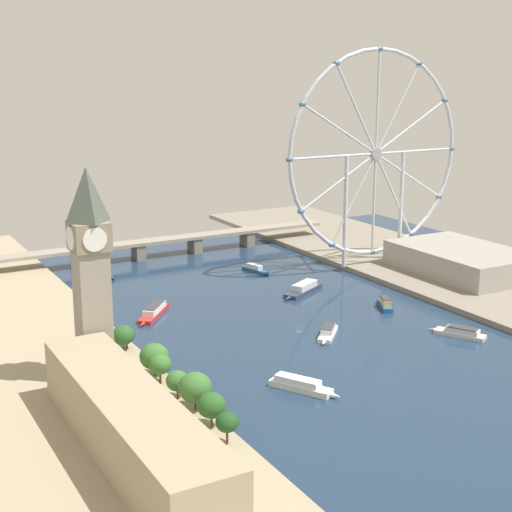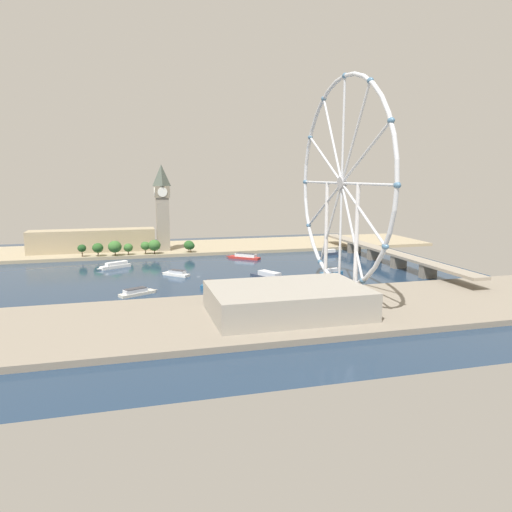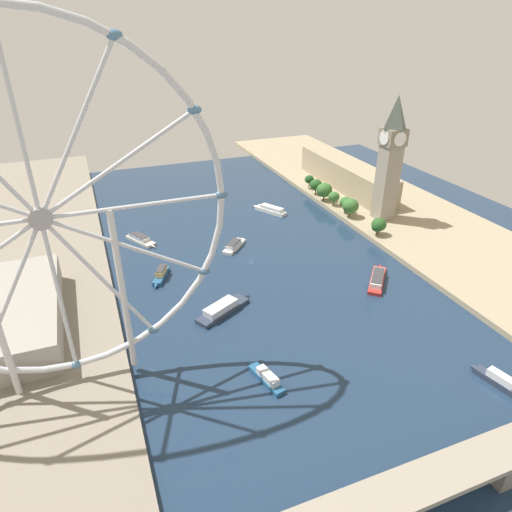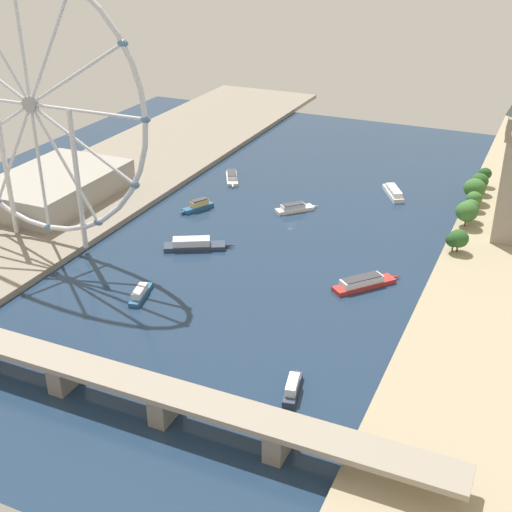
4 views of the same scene
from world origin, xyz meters
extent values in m
plane|color=#1E334C|center=(0.00, 0.00, 0.00)|extent=(417.92, 417.92, 0.00)
cube|color=tan|center=(-123.96, 0.00, 1.50)|extent=(90.00, 520.00, 3.00)
cube|color=gray|center=(123.96, 0.00, 1.50)|extent=(90.00, 520.00, 3.00)
cube|color=gray|center=(-104.01, -18.50, 28.13)|extent=(11.63, 11.63, 50.26)
cube|color=gray|center=(-104.01, -18.50, 58.59)|extent=(13.49, 13.49, 10.66)
pyramid|color=#4C564C|center=(-104.01, -18.50, 74.02)|extent=(12.21, 12.21, 20.20)
cylinder|color=white|center=(-104.01, -11.53, 58.59)|extent=(8.84, 0.50, 8.84)
cylinder|color=white|center=(-104.01, -25.48, 58.59)|extent=(8.84, 0.50, 8.84)
cylinder|color=white|center=(-97.04, -18.50, 58.59)|extent=(0.50, 8.84, 8.84)
cylinder|color=white|center=(-110.99, -18.50, 58.59)|extent=(0.50, 8.84, 8.84)
cube|color=tan|center=(-113.80, -83.52, 13.34)|extent=(22.00, 114.04, 20.69)
cylinder|color=#513823|center=(-84.66, -90.80, 5.32)|extent=(0.80, 0.80, 4.63)
ellipsoid|color=#1E471E|center=(-84.66, -90.80, 10.58)|extent=(7.38, 7.38, 6.64)
cylinder|color=#513823|center=(-83.52, -77.37, 4.84)|extent=(0.80, 0.80, 3.69)
ellipsoid|color=#285623|center=(-83.52, -77.37, 10.52)|extent=(9.59, 9.59, 8.63)
cylinder|color=#513823|center=(-82.78, -62.84, 4.71)|extent=(0.80, 0.80, 3.42)
ellipsoid|color=#386B2D|center=(-82.78, -62.84, 11.14)|extent=(11.79, 11.79, 10.61)
cylinder|color=#513823|center=(-84.43, -51.33, 4.65)|extent=(0.80, 0.80, 3.31)
ellipsoid|color=#386B2D|center=(-84.43, -51.33, 9.61)|extent=(8.26, 8.26, 7.43)
cylinder|color=#513823|center=(-84.90, -36.16, 5.12)|extent=(0.80, 0.80, 4.23)
ellipsoid|color=#386B2D|center=(-84.90, -36.16, 10.64)|extent=(8.51, 8.51, 7.66)
cylinder|color=#513823|center=(-84.03, -28.25, 4.72)|extent=(0.80, 0.80, 3.44)
ellipsoid|color=#386B2D|center=(-84.03, -28.25, 10.94)|extent=(11.25, 11.25, 10.12)
cylinder|color=#513823|center=(-83.38, 4.75, 4.62)|extent=(0.80, 0.80, 3.24)
ellipsoid|color=#1E471E|center=(-83.38, 4.75, 9.17)|extent=(7.32, 7.32, 6.58)
cylinder|color=#513823|center=(-85.37, 3.33, 4.51)|extent=(0.80, 0.80, 3.03)
ellipsoid|color=#285623|center=(-85.37, 3.33, 9.78)|extent=(9.38, 9.38, 8.44)
torus|color=silver|center=(97.76, 71.01, 69.44)|extent=(122.10, 2.39, 122.10)
cylinder|color=#99999E|center=(97.76, 71.01, 69.44)|extent=(7.18, 3.00, 7.18)
cylinder|color=silver|center=(97.76, 71.01, 99.36)|extent=(1.43, 1.43, 59.86)
cylinder|color=silver|center=(82.79, 71.01, 95.35)|extent=(31.17, 1.43, 52.55)
cylinder|color=silver|center=(71.84, 71.01, 84.40)|extent=(52.55, 1.43, 31.17)
cylinder|color=silver|center=(67.83, 71.01, 69.44)|extent=(59.86, 1.43, 1.43)
cylinder|color=silver|center=(71.84, 71.01, 54.47)|extent=(52.55, 1.43, 31.17)
cylinder|color=silver|center=(82.79, 71.01, 43.52)|extent=(31.17, 1.43, 52.55)
cylinder|color=silver|center=(97.76, 71.01, 39.51)|extent=(1.43, 1.43, 59.86)
cylinder|color=silver|center=(112.72, 71.01, 43.52)|extent=(31.17, 1.43, 52.55)
ellipsoid|color=teal|center=(67.83, 71.01, 121.27)|extent=(4.80, 3.20, 3.20)
ellipsoid|color=teal|center=(45.92, 71.01, 99.36)|extent=(4.80, 3.20, 3.20)
ellipsoid|color=teal|center=(37.90, 71.01, 69.44)|extent=(4.80, 3.20, 3.20)
ellipsoid|color=teal|center=(45.92, 71.01, 39.51)|extent=(4.80, 3.20, 3.20)
ellipsoid|color=teal|center=(67.83, 71.01, 17.60)|extent=(4.80, 3.20, 3.20)
ellipsoid|color=teal|center=(97.76, 71.01, 9.58)|extent=(4.80, 3.20, 3.20)
cylinder|color=silver|center=(76.81, 71.01, 36.22)|extent=(2.40, 2.40, 66.44)
cube|color=gray|center=(0.00, 159.32, 10.70)|extent=(229.92, 12.79, 2.00)
cube|color=gray|center=(-19.74, 159.32, 4.85)|extent=(6.00, 11.51, 9.70)
cube|color=gray|center=(19.74, 159.32, 4.85)|extent=(6.00, 11.51, 9.70)
cube|color=white|center=(4.47, -17.41, 0.95)|extent=(19.04, 19.36, 1.90)
cone|color=white|center=(-4.10, -26.24, 0.95)|extent=(4.02, 4.06, 1.90)
cube|color=silver|center=(5.21, -16.65, 3.03)|extent=(12.59, 12.76, 2.25)
cube|color=#38383D|center=(5.21, -16.65, 4.34)|extent=(11.52, 11.66, 0.38)
cube|color=#B22D28|center=(-53.79, 48.88, 0.98)|extent=(24.15, 26.62, 1.96)
cone|color=#B22D28|center=(-64.80, 36.00, 0.98)|extent=(4.90, 5.26, 1.96)
cube|color=white|center=(-52.84, 49.99, 3.35)|extent=(16.96, 18.47, 2.79)
cube|color=#38383D|center=(-52.84, 49.99, 4.93)|extent=(15.49, 16.82, 0.37)
cube|color=white|center=(-38.65, -61.96, 1.24)|extent=(17.54, 24.62, 2.47)
cone|color=white|center=(-31.52, -74.53, 1.24)|extent=(4.36, 5.11, 2.47)
cube|color=white|center=(-39.27, -60.87, 3.71)|extent=(13.24, 18.05, 2.48)
cube|color=#235684|center=(30.05, 96.08, 0.96)|extent=(8.58, 19.60, 1.93)
cone|color=#235684|center=(32.58, 85.27, 0.96)|extent=(2.66, 3.79, 1.93)
cube|color=silver|center=(29.83, 97.01, 3.26)|extent=(6.09, 11.72, 2.67)
cube|color=#2D384C|center=(-52.36, 130.23, 1.26)|extent=(7.88, 18.53, 2.52)
cone|color=#2D384C|center=(-50.16, 119.98, 1.26)|extent=(3.15, 3.71, 2.52)
cube|color=white|center=(-52.55, 131.12, 4.03)|extent=(5.62, 10.92, 3.02)
cube|color=beige|center=(56.81, -46.96, 0.91)|extent=(16.51, 23.18, 1.81)
cone|color=beige|center=(50.55, -35.28, 0.91)|extent=(3.54, 4.48, 1.81)
cube|color=silver|center=(57.34, -47.97, 2.93)|extent=(11.76, 15.53, 2.24)
cube|color=#38383D|center=(57.34, -47.97, 4.29)|extent=(10.83, 14.11, 0.47)
cube|color=#2D384C|center=(31.76, 45.73, 1.07)|extent=(29.68, 20.76, 2.13)
cone|color=#2D384C|center=(16.64, 37.63, 1.07)|extent=(5.69, 4.39, 2.13)
cube|color=silver|center=(33.06, 46.43, 3.76)|extent=(18.65, 14.08, 3.26)
cube|color=#235684|center=(53.26, 2.68, 1.19)|extent=(12.29, 18.33, 2.38)
cone|color=#235684|center=(58.03, 12.13, 1.19)|extent=(3.60, 4.00, 2.38)
cube|color=#DBB766|center=(52.85, 1.86, 3.90)|extent=(8.03, 10.84, 3.04)
cube|color=#38383D|center=(52.85, 1.86, 5.71)|extent=(7.40, 9.85, 0.58)
camera|label=1|loc=(-183.16, -285.00, 118.41)|focal=53.09mm
camera|label=2|loc=(358.34, -50.75, 74.03)|focal=33.72mm
camera|label=3|loc=(82.04, 218.08, 125.68)|focal=31.63mm
camera|label=4|loc=(-118.33, 307.43, 146.80)|focal=48.45mm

